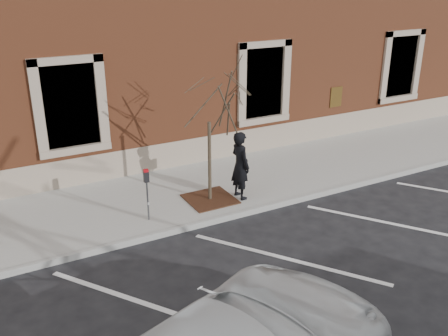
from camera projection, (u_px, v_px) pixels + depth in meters
ground at (235, 217)px, 12.41m from camera, size 120.00×120.00×0.00m
sidewalk_near at (204, 189)px, 13.81m from camera, size 40.00×3.50×0.15m
curb_near at (237, 215)px, 12.34m from camera, size 40.00×0.12×0.15m
parking_stripes at (287, 259)px, 10.62m from camera, size 28.00×4.40×0.01m
building_civic at (126, 23)px, 17.24m from camera, size 40.00×8.62×8.00m
man at (240, 165)px, 12.80m from camera, size 0.47×0.68×1.80m
parking_meter at (147, 185)px, 11.63m from camera, size 0.12×0.09×1.29m
tree_grate at (210, 199)px, 12.99m from camera, size 1.20×1.20×0.03m
sapling at (209, 99)px, 12.00m from camera, size 2.29×2.29×3.82m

